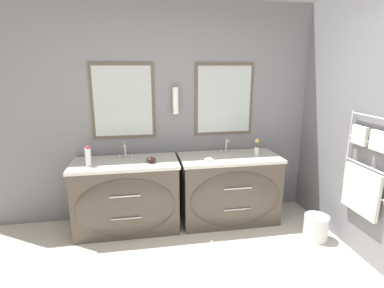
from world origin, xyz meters
TOP-DOWN VIEW (x-y plane):
  - wall_back at (-0.00, 2.09)m, footprint 4.88×0.15m
  - wall_right at (1.67, 0.93)m, footprint 0.13×4.10m
  - vanity_left at (-0.66, 1.72)m, footprint 1.19×0.65m
  - vanity_right at (0.56, 1.72)m, footprint 1.19×0.65m
  - faucet_left at (-0.66, 1.90)m, footprint 0.17×0.11m
  - faucet_right at (0.56, 1.90)m, footprint 0.17×0.11m
  - toiletry_bottle at (-1.04, 1.66)m, footprint 0.06×0.06m
  - amenity_bowl at (-0.37, 1.67)m, footprint 0.11×0.11m
  - flower_vase at (0.88, 1.73)m, footprint 0.06×0.06m
  - soap_dish at (0.27, 1.61)m, footprint 0.09×0.07m
  - waste_bin at (1.38, 1.15)m, footprint 0.26×0.26m

SIDE VIEW (x-z plane):
  - waste_bin at x=1.38m, z-range 0.01..0.28m
  - vanity_left at x=-0.66m, z-range 0.00..0.82m
  - vanity_right at x=0.56m, z-range 0.00..0.82m
  - soap_dish at x=0.27m, z-range 0.81..0.86m
  - amenity_bowl at x=-0.37m, z-range 0.82..0.88m
  - faucet_left at x=-0.66m, z-range 0.81..0.99m
  - faucet_right at x=0.56m, z-range 0.81..0.99m
  - flower_vase at x=0.88m, z-range 0.80..1.01m
  - toiletry_bottle at x=-1.04m, z-range 0.81..1.03m
  - wall_right at x=1.67m, z-range -0.01..2.59m
  - wall_back at x=0.00m, z-range 0.01..2.61m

